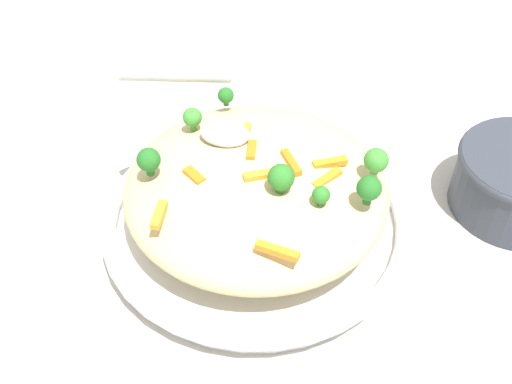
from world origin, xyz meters
TOP-DOWN VIEW (x-y plane):
  - ground_plane at (0.00, 0.00)m, footprint 2.40×2.40m
  - serving_bowl at (0.00, 0.00)m, footprint 0.35×0.35m
  - pasta_mound at (0.00, 0.00)m, footprint 0.29×0.29m
  - carrot_piece_0 at (0.04, 0.01)m, footprint 0.03×0.04m
  - carrot_piece_1 at (-0.01, 0.01)m, footprint 0.01×0.03m
  - carrot_piece_2 at (-0.06, -0.04)m, footprint 0.03×0.02m
  - carrot_piece_3 at (0.01, -0.02)m, footprint 0.03×0.02m
  - carrot_piece_4 at (0.05, -0.11)m, footprint 0.04×0.01m
  - carrot_piece_5 at (0.08, -0.00)m, footprint 0.03×0.04m
  - carrot_piece_6 at (0.07, 0.02)m, footprint 0.04×0.03m
  - carrot_piece_7 at (-0.07, -0.10)m, footprint 0.01×0.04m
  - carrot_piece_8 at (-0.02, 0.04)m, footprint 0.01×0.03m
  - broccoli_floret_0 at (0.12, -0.02)m, footprint 0.03×0.03m
  - broccoli_floret_1 at (0.08, -0.04)m, footprint 0.02×0.02m
  - broccoli_floret_2 at (0.04, -0.03)m, footprint 0.03×0.03m
  - broccoli_floret_3 at (-0.09, 0.04)m, footprint 0.02×0.02m
  - broccoli_floret_4 at (0.12, 0.03)m, footprint 0.03×0.03m
  - broccoli_floret_5 at (-0.10, -0.04)m, footprint 0.03×0.03m
  - broccoli_floret_6 at (-0.06, 0.09)m, footprint 0.02×0.02m
  - serving_spoon at (-0.07, 0.04)m, footprint 0.14×0.14m

SIDE VIEW (x-z plane):
  - ground_plane at x=0.00m, z-range 0.00..0.00m
  - serving_bowl at x=0.00m, z-range 0.00..0.04m
  - pasta_mound at x=0.00m, z-range 0.03..0.11m
  - carrot_piece_5 at x=0.08m, z-range 0.11..0.11m
  - carrot_piece_7 at x=-0.07m, z-range 0.11..0.11m
  - carrot_piece_4 at x=0.05m, z-range 0.11..0.11m
  - carrot_piece_2 at x=-0.06m, z-range 0.11..0.11m
  - carrot_piece_6 at x=0.07m, z-range 0.11..0.11m
  - carrot_piece_8 at x=-0.02m, z-range 0.11..0.12m
  - carrot_piece_1 at x=-0.01m, z-range 0.11..0.12m
  - carrot_piece_0 at x=0.04m, z-range 0.11..0.12m
  - carrot_piece_3 at x=0.01m, z-range 0.11..0.12m
  - broccoli_floret_6 at x=-0.06m, z-range 0.11..0.13m
  - broccoli_floret_1 at x=0.08m, z-range 0.11..0.13m
  - broccoli_floret_4 at x=0.12m, z-range 0.11..0.14m
  - broccoli_floret_3 at x=-0.09m, z-range 0.11..0.14m
  - broccoli_floret_5 at x=-0.10m, z-range 0.11..0.14m
  - broccoli_floret_0 at x=0.12m, z-range 0.11..0.14m
  - broccoli_floret_2 at x=0.04m, z-range 0.11..0.15m
  - serving_spoon at x=-0.07m, z-range 0.09..0.18m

